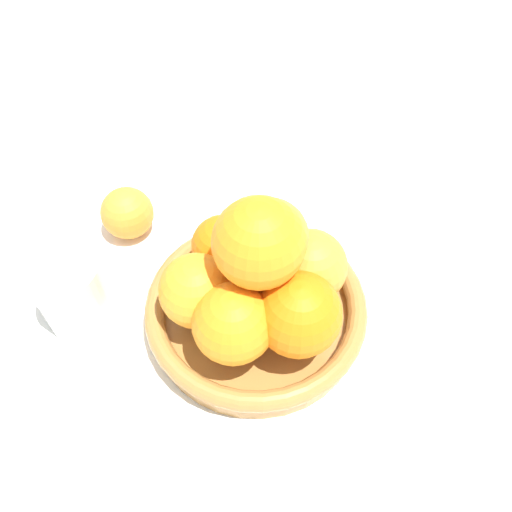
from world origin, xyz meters
TOP-DOWN VIEW (x-y plane):
  - ground_plane at (0.00, 0.00)m, footprint 4.00×4.00m
  - fruit_bowl at (0.00, 0.00)m, footprint 0.24×0.24m
  - orange_pile at (-0.01, -0.00)m, footprint 0.18×0.19m
  - stray_orange at (0.17, 0.12)m, footprint 0.06×0.06m
  - drinking_glass at (0.05, 0.18)m, footprint 0.07×0.07m

SIDE VIEW (x-z plane):
  - ground_plane at x=0.00m, z-range 0.00..0.00m
  - fruit_bowl at x=0.00m, z-range 0.00..0.04m
  - stray_orange at x=0.17m, z-range 0.00..0.06m
  - drinking_glass at x=0.05m, z-range 0.00..0.09m
  - orange_pile at x=-0.01m, z-range 0.02..0.17m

